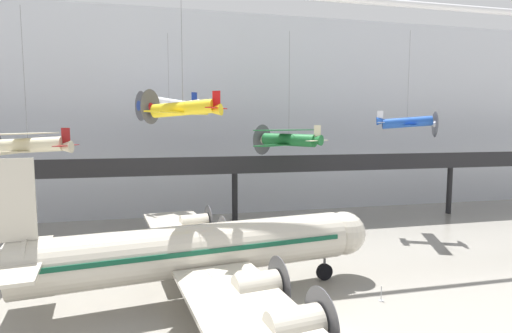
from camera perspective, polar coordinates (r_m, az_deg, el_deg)
hangar_back_wall at (r=56.12m, az=-4.60°, el=7.30°), size 140.00×3.00×27.24m
mezzanine_walkway at (r=47.24m, az=-2.86°, el=-0.35°), size 110.00×3.20×8.69m
airliner_silver_main at (r=28.34m, az=-9.05°, el=-11.85°), size 28.29×32.42×10.27m
suspended_plane_yellow_lowwing at (r=29.51m, az=-10.41°, el=8.11°), size 6.15×6.80×10.16m
suspended_plane_blue_trainer at (r=47.22m, az=20.76°, el=5.88°), size 6.70×7.69×11.46m
suspended_plane_green_biplane at (r=44.24m, az=4.69°, el=3.88°), size 8.59×8.18×13.47m
suspended_plane_white_twin at (r=47.04m, az=-12.30°, el=8.68°), size 7.74×8.81×9.79m
suspended_plane_cream_biplane at (r=40.04m, az=-29.82°, el=2.70°), size 7.83×9.38×13.32m
stanchion_barrier at (r=30.42m, az=17.44°, el=-17.28°), size 0.36×0.36×1.08m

